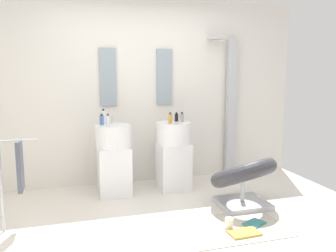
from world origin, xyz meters
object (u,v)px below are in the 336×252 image
(soap_bottle_white, at_px, (103,117))
(soap_bottle_blue, at_px, (102,120))
(magazine_teal, at_px, (254,223))
(coffee_mug, at_px, (229,223))
(shower_column, at_px, (230,105))
(soap_bottle_amber, at_px, (170,119))
(soap_bottle_grey, at_px, (182,117))
(soap_bottle_clear, at_px, (108,121))
(lounge_chair, at_px, (243,177))
(towel_rack, at_px, (17,168))
(magazine_ochre, at_px, (244,233))
(pedestal_sink_left, at_px, (114,158))
(soap_bottle_black, at_px, (176,117))
(pedestal_sink_right, at_px, (174,154))

(soap_bottle_white, bearing_deg, soap_bottle_blue, -124.13)
(magazine_teal, distance_m, coffee_mug, 0.29)
(shower_column, xyz_separation_m, soap_bottle_amber, (-1.09, -0.50, -0.11))
(soap_bottle_blue, relative_size, soap_bottle_grey, 1.06)
(soap_bottle_white, distance_m, soap_bottle_clear, 0.22)
(shower_column, bearing_deg, coffee_mug, -115.88)
(soap_bottle_amber, bearing_deg, lounge_chair, -46.85)
(soap_bottle_amber, bearing_deg, towel_rack, -159.60)
(towel_rack, distance_m, coffee_mug, 2.15)
(soap_bottle_grey, relative_size, soap_bottle_amber, 0.86)
(magazine_ochre, distance_m, soap_bottle_grey, 1.80)
(pedestal_sink_left, bearing_deg, coffee_mug, -54.39)
(shower_column, bearing_deg, soap_bottle_blue, -169.98)
(shower_column, height_order, coffee_mug, shower_column)
(towel_rack, bearing_deg, soap_bottle_grey, 22.08)
(soap_bottle_clear, bearing_deg, soap_bottle_black, 13.03)
(towel_rack, bearing_deg, soap_bottle_blue, 42.00)
(pedestal_sink_left, relative_size, soap_bottle_clear, 6.45)
(pedestal_sink_left, relative_size, lounge_chair, 0.96)
(magazine_teal, bearing_deg, soap_bottle_grey, 78.09)
(soap_bottle_black, distance_m, soap_bottle_clear, 0.96)
(pedestal_sink_left, height_order, magazine_teal, pedestal_sink_left)
(magazine_ochre, relative_size, soap_bottle_white, 1.52)
(soap_bottle_amber, bearing_deg, magazine_ochre, -76.50)
(magazine_ochre, relative_size, soap_bottle_blue, 2.21)
(soap_bottle_blue, bearing_deg, shower_column, 10.02)
(coffee_mug, height_order, soap_bottle_clear, soap_bottle_clear)
(pedestal_sink_right, distance_m, magazine_teal, 1.47)
(pedestal_sink_left, height_order, pedestal_sink_right, same)
(soap_bottle_blue, xyz_separation_m, soap_bottle_grey, (1.06, -0.02, -0.00))
(magazine_teal, relative_size, soap_bottle_white, 1.13)
(shower_column, distance_m, magazine_ochre, 2.29)
(magazine_teal, bearing_deg, magazine_ochre, -166.91)
(coffee_mug, xyz_separation_m, soap_bottle_white, (-1.07, 1.43, 0.93))
(soap_bottle_blue, bearing_deg, soap_bottle_grey, -0.86)
(soap_bottle_blue, relative_size, soap_bottle_black, 1.11)
(lounge_chair, relative_size, magazine_teal, 4.72)
(shower_column, xyz_separation_m, soap_bottle_black, (-0.94, -0.30, -0.12))
(coffee_mug, bearing_deg, magazine_ochre, -59.53)
(soap_bottle_black, bearing_deg, shower_column, 17.57)
(shower_column, relative_size, magazine_teal, 9.30)
(towel_rack, xyz_separation_m, magazine_teal, (2.28, -0.57, -0.61))
(soap_bottle_black, distance_m, soap_bottle_amber, 0.25)
(magazine_teal, height_order, soap_bottle_white, soap_bottle_white)
(lounge_chair, height_order, magazine_teal, lounge_chair)
(soap_bottle_clear, distance_m, soap_bottle_amber, 0.79)
(coffee_mug, bearing_deg, lounge_chair, 50.69)
(pedestal_sink_left, xyz_separation_m, soap_bottle_grey, (0.92, 0.04, 0.48))
(soap_bottle_white, bearing_deg, shower_column, 8.99)
(shower_column, bearing_deg, soap_bottle_black, -162.43)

